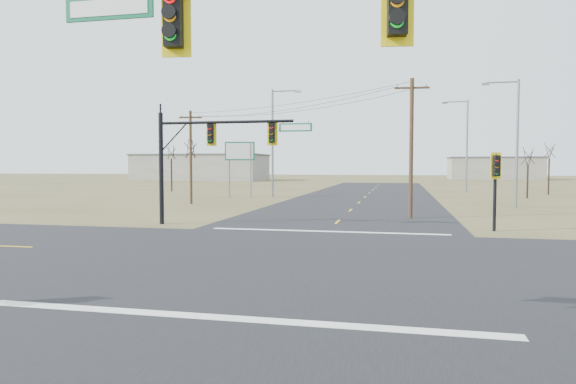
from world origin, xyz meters
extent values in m
plane|color=brown|center=(0.00, 0.00, 0.00)|extent=(320.00, 320.00, 0.00)
cube|color=black|center=(0.00, 0.00, 0.01)|extent=(160.00, 14.00, 0.02)
cube|color=black|center=(0.00, 0.00, 0.01)|extent=(14.00, 160.00, 0.02)
cube|color=silver|center=(0.00, -7.50, 0.03)|extent=(12.00, 0.40, 0.01)
cube|color=silver|center=(0.00, 7.50, 0.03)|extent=(12.00, 0.40, 0.01)
cube|color=#0D5C38|center=(-1.80, -9.15, 6.32)|extent=(1.80, 0.05, 0.45)
cylinder|color=black|center=(-9.72, 8.97, 3.16)|extent=(0.25, 0.25, 6.33)
cylinder|color=black|center=(-5.87, 8.97, 5.73)|extent=(7.68, 0.16, 0.16)
cube|color=#0D5C38|center=(-1.92, 8.97, 5.38)|extent=(1.80, 0.05, 0.45)
cylinder|color=black|center=(8.29, 9.65, 1.93)|extent=(0.17, 0.17, 3.86)
cylinder|color=#4B3220|center=(4.24, 15.18, 4.39)|extent=(0.25, 0.25, 8.78)
cube|color=#4B3220|center=(4.24, 15.18, 8.18)|extent=(2.15, 0.31, 0.12)
cylinder|color=#4B3220|center=(-14.20, 23.73, 4.03)|extent=(0.23, 0.23, 8.07)
cube|color=#4B3220|center=(-14.20, 23.73, 7.47)|extent=(1.96, 0.52, 0.12)
cylinder|color=slate|center=(-13.76, 32.66, 2.89)|extent=(0.15, 0.15, 5.77)
cylinder|color=slate|center=(-11.45, 32.66, 2.89)|extent=(0.15, 0.15, 5.77)
cube|color=#0D5C38|center=(-12.61, 32.66, 4.81)|extent=(2.99, 0.90, 1.92)
cylinder|color=slate|center=(12.47, 25.00, 5.01)|extent=(0.20, 0.20, 10.02)
cylinder|color=slate|center=(11.26, 25.00, 9.82)|extent=(2.41, 0.12, 0.12)
cube|color=slate|center=(10.06, 25.00, 9.72)|extent=(0.59, 0.36, 0.18)
cylinder|color=slate|center=(11.60, 48.86, 5.70)|extent=(0.23, 0.23, 11.40)
cylinder|color=slate|center=(10.23, 48.86, 11.20)|extent=(2.74, 0.14, 0.14)
cube|color=slate|center=(8.87, 48.86, 11.10)|extent=(0.69, 0.48, 0.21)
cylinder|color=slate|center=(-9.73, 35.05, 5.68)|extent=(0.23, 0.23, 11.36)
cylinder|color=slate|center=(-8.36, 35.05, 11.16)|extent=(2.73, 0.14, 0.14)
cube|color=slate|center=(-7.00, 35.05, 11.06)|extent=(0.67, 0.41, 0.20)
cylinder|color=black|center=(-17.80, 32.14, 2.06)|extent=(0.20, 0.20, 4.12)
cylinder|color=black|center=(-24.98, 42.79, 2.07)|extent=(0.19, 0.19, 4.13)
cylinder|color=black|center=(16.22, 38.04, 1.73)|extent=(0.18, 0.18, 3.45)
cylinder|color=black|center=(20.17, 45.62, 2.06)|extent=(0.18, 0.18, 4.12)
cube|color=#9C978B|center=(-40.00, 90.00, 2.75)|extent=(28.00, 14.00, 5.50)
cube|color=#9C978B|center=(25.00, 110.00, 2.50)|extent=(20.00, 12.00, 5.00)
camera|label=1|loc=(3.58, -17.99, 3.36)|focal=32.00mm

